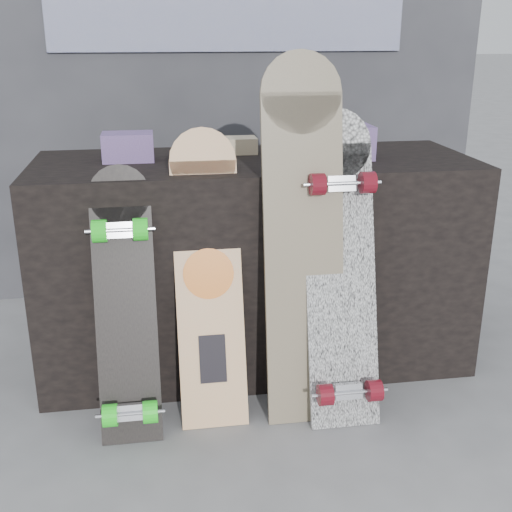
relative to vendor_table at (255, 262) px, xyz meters
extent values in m
plane|color=slate|center=(0.00, -0.50, -0.40)|extent=(60.00, 60.00, 0.00)
cube|color=black|center=(0.00, 0.00, 0.00)|extent=(1.60, 0.60, 0.80)
cube|color=#36353B|center=(0.00, 0.85, 0.70)|extent=(2.40, 0.20, 2.20)
cube|color=#0E1653|center=(0.00, 0.74, 0.90)|extent=(1.60, 0.02, 0.30)
cube|color=#5B3E7F|center=(-0.45, 0.05, 0.45)|extent=(0.18, 0.12, 0.10)
cube|color=#5B3E7F|center=(0.35, -0.04, 0.46)|extent=(0.14, 0.14, 0.12)
cube|color=#D1B78C|center=(-0.09, 0.13, 0.43)|extent=(0.22, 0.10, 0.06)
cube|color=beige|center=(-0.21, -0.34, 0.02)|extent=(0.22, 0.28, 0.84)
cylinder|color=beige|center=(-0.21, -0.20, 0.44)|extent=(0.22, 0.08, 0.21)
cylinder|color=orange|center=(-0.21, -0.33, 0.09)|extent=(0.17, 0.05, 0.16)
cube|color=black|center=(-0.21, -0.41, -0.18)|extent=(0.09, 0.05, 0.15)
cube|color=#C7B288|center=(0.10, -0.39, 0.13)|extent=(0.26, 0.21, 1.07)
cylinder|color=#C7B288|center=(0.10, -0.29, 0.66)|extent=(0.26, 0.06, 0.26)
cube|color=white|center=(0.22, -0.41, 0.05)|extent=(0.23, 0.27, 0.90)
cylinder|color=white|center=(0.22, -0.28, 0.50)|extent=(0.23, 0.08, 0.23)
cube|color=silver|center=(0.22, -0.54, -0.26)|extent=(0.09, 0.04, 0.06)
cylinder|color=maroon|center=(0.14, -0.56, -0.26)|extent=(0.04, 0.07, 0.07)
cylinder|color=maroon|center=(0.30, -0.56, -0.26)|extent=(0.05, 0.07, 0.07)
cube|color=silver|center=(0.22, -0.35, 0.38)|extent=(0.09, 0.04, 0.06)
cylinder|color=maroon|center=(0.14, -0.37, 0.39)|extent=(0.04, 0.07, 0.07)
cylinder|color=maroon|center=(0.30, -0.37, 0.39)|extent=(0.05, 0.07, 0.07)
cube|color=black|center=(-0.48, -0.40, -0.02)|extent=(0.19, 0.25, 0.76)
cylinder|color=black|center=(-0.48, -0.28, 0.36)|extent=(0.19, 0.07, 0.19)
cube|color=silver|center=(-0.48, -0.52, -0.28)|extent=(0.09, 0.04, 0.06)
cylinder|color=#23F823|center=(-0.54, -0.54, -0.28)|extent=(0.04, 0.07, 0.07)
cylinder|color=#23F823|center=(-0.42, -0.54, -0.28)|extent=(0.05, 0.07, 0.07)
cube|color=silver|center=(-0.48, -0.36, 0.26)|extent=(0.09, 0.04, 0.06)
cylinder|color=#23F823|center=(-0.54, -0.37, 0.27)|extent=(0.04, 0.07, 0.07)
cylinder|color=#23F823|center=(-0.42, -0.37, 0.27)|extent=(0.05, 0.07, 0.07)
camera|label=1|loc=(-0.36, -2.29, 0.85)|focal=45.00mm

